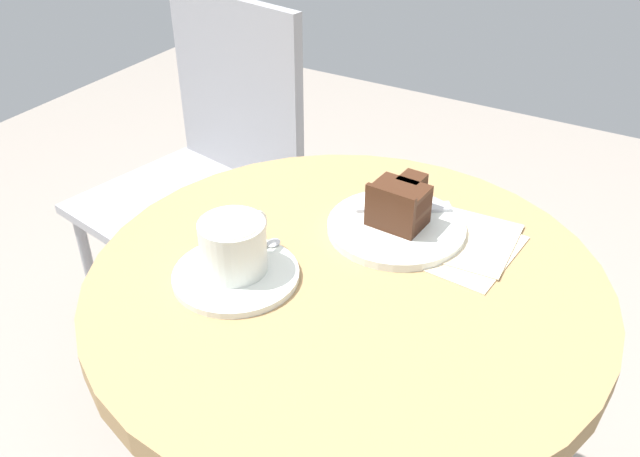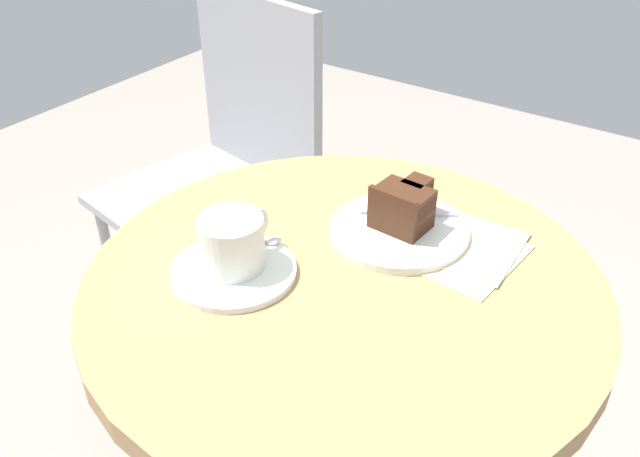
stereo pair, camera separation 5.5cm
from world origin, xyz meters
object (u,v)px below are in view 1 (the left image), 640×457
cake_plate (396,227)px  cake_slice (400,204)px  cafe_chair (210,165)px  napkin (458,242)px  saucer (236,275)px  teaspoon (251,246)px  fork (415,208)px  coffee_cup (234,245)px

cake_plate → cake_slice: (0.01, -0.00, 0.04)m
cake_plate → cafe_chair: 0.63m
cake_plate → cake_slice: cake_slice is taller
cake_plate → napkin: (0.02, -0.09, -0.00)m
saucer → teaspoon: (0.06, 0.02, 0.01)m
saucer → cake_plate: bearing=-33.1°
saucer → teaspoon: 0.06m
cake_plate → saucer: bearing=146.9°
cake_slice → napkin: size_ratio=0.50×
teaspoon → cafe_chair: bearing=95.9°
fork → cake_plate: bearing=-132.8°
saucer → coffee_cup: 0.04m
cake_plate → napkin: cake_plate is taller
napkin → teaspoon: bearing=124.8°
saucer → cafe_chair: cafe_chair is taller
cake_plate → fork: fork is taller
coffee_cup → cake_slice: 0.24m
teaspoon → cafe_chair: cafe_chair is taller
saucer → cake_plate: (0.20, -0.13, 0.00)m
fork → napkin: (-0.03, -0.08, -0.01)m
fork → cafe_chair: size_ratio=0.14×
coffee_cup → napkin: coffee_cup is taller
cake_slice → saucer: bearing=147.8°
napkin → cafe_chair: bearing=69.5°
coffee_cup → fork: coffee_cup is taller
saucer → cafe_chair: bearing=42.6°
saucer → cake_plate: size_ratio=0.83×
teaspoon → cake_plate: bearing=5.6°
cake_plate → napkin: size_ratio=1.10×
coffee_cup → teaspoon: 0.06m
saucer → cake_plate: cake_plate is taller
coffee_cup → fork: (0.24, -0.14, -0.03)m
saucer → cafe_chair: (0.46, 0.42, -0.17)m
teaspoon → cake_plate: teaspoon is taller
coffee_cup → cake_plate: bearing=-35.2°
saucer → cake_slice: 0.25m
coffee_cup → cake_plate: 0.24m
cake_plate → cafe_chair: size_ratio=0.23×
cake_plate → cafe_chair: cafe_chair is taller
saucer → coffee_cup: bearing=35.7°
saucer → fork: (0.25, -0.14, 0.01)m
saucer → napkin: size_ratio=0.92×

